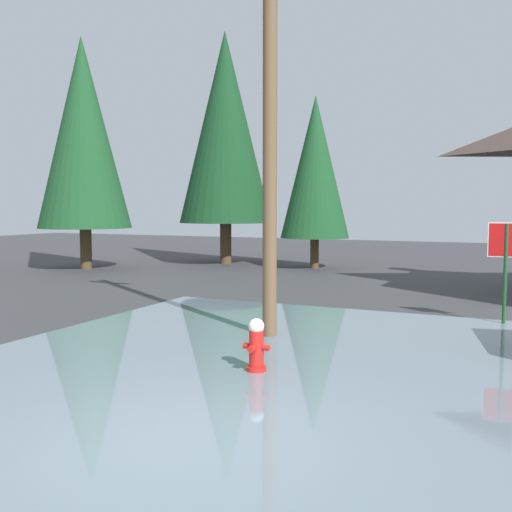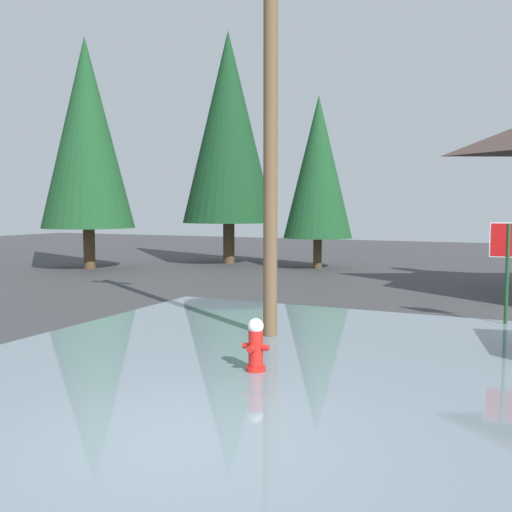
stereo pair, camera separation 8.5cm
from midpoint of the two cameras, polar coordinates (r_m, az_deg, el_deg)
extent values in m
cube|color=#38383A|center=(6.83, -7.21, -18.02)|extent=(80.00, 80.00, 0.10)
cube|color=slate|center=(8.68, 7.16, -12.50)|extent=(12.73, 12.54, 0.04)
cylinder|color=red|center=(9.31, -0.24, -11.05)|extent=(0.31, 0.31, 0.10)
cylinder|color=red|center=(9.22, -0.24, -9.03)|extent=(0.23, 0.23, 0.57)
sphere|color=white|center=(9.15, -0.24, -6.87)|extent=(0.25, 0.25, 0.25)
cylinder|color=red|center=(9.29, -1.18, -8.75)|extent=(0.10, 0.09, 0.09)
cylinder|color=red|center=(9.15, 0.72, -8.96)|extent=(0.10, 0.09, 0.09)
cylinder|color=red|center=(9.07, -0.69, -9.08)|extent=(0.11, 0.10, 0.11)
cylinder|color=brown|center=(11.64, 1.15, 14.23)|extent=(0.28, 0.28, 9.00)
cylinder|color=#1E4C28|center=(13.90, 23.01, -1.67)|extent=(0.08, 0.08, 2.24)
cube|color=white|center=(13.84, 23.11, 1.46)|extent=(0.76, 0.11, 0.76)
cube|color=red|center=(13.84, 23.11, 1.46)|extent=(0.72, 0.12, 0.72)
cylinder|color=#4C3823|center=(24.89, 5.64, 0.29)|extent=(0.36, 0.36, 1.30)
cone|color=#194723|center=(24.87, 5.71, 8.64)|extent=(2.90, 2.90, 5.94)
cylinder|color=#4C3823|center=(25.56, -16.37, 0.72)|extent=(0.48, 0.48, 1.73)
cone|color=#194723|center=(25.69, -16.63, 11.45)|extent=(3.84, 3.84, 7.87)
cylinder|color=#4C3823|center=(26.90, -3.07, 1.27)|extent=(0.52, 0.52, 1.89)
cone|color=#143D1E|center=(27.09, -3.12, 12.42)|extent=(4.20, 4.20, 8.61)
camera|label=1|loc=(0.04, -90.24, -0.02)|focal=40.94mm
camera|label=2|loc=(0.04, 89.76, 0.02)|focal=40.94mm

